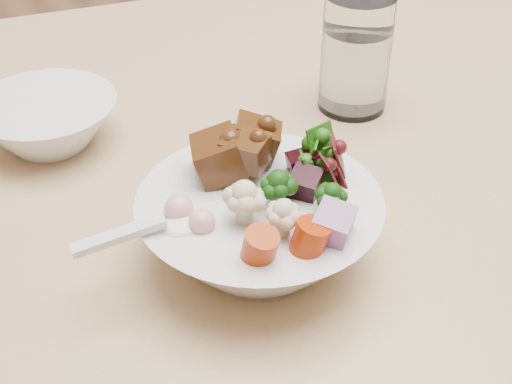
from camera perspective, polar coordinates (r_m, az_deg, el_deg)
dining_table at (r=0.83m, az=12.79°, el=-0.93°), size 1.86×1.21×0.81m
chair_far at (r=1.53m, az=0.88°, el=8.32°), size 0.54×0.54×0.88m
food_bowl at (r=0.60m, az=0.34°, el=-2.42°), size 0.20×0.20×0.11m
soup_spoon at (r=0.56m, az=-7.18°, el=-2.94°), size 0.11×0.04×0.02m
water_glass at (r=0.80m, az=7.96°, el=10.57°), size 0.08×0.08×0.13m
side_bowl at (r=0.78m, az=-16.31°, el=5.36°), size 0.15×0.15×0.05m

